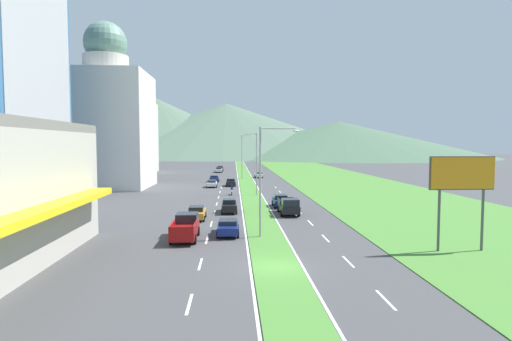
{
  "coord_description": "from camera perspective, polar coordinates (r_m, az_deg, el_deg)",
  "views": [
    {
      "loc": [
        -2.84,
        -26.6,
        8.14
      ],
      "look_at": [
        1.41,
        50.2,
        3.19
      ],
      "focal_mm": 28.92,
      "sensor_mm": 36.0,
      "label": 1
    }
  ],
  "objects": [
    {
      "name": "car_6",
      "position": [
        37.44,
        -3.89,
        -7.74
      ],
      "size": [
        1.96,
        4.48,
        1.39
      ],
      "rotation": [
        0.0,
        0.0,
        1.57
      ],
      "color": "navy",
      "rests_on": "ground_plane"
    },
    {
      "name": "lane_dash_right_8",
      "position": [
        63.81,
        4.01,
        -3.65
      ],
      "size": [
        0.16,
        2.8,
        0.01
      ],
      "primitive_type": "cube",
      "color": "silver",
      "rests_on": "ground_plane"
    },
    {
      "name": "lane_dash_right_6",
      "position": [
        50.05,
        6.03,
        -5.69
      ],
      "size": [
        0.16,
        2.8,
        0.01
      ],
      "primitive_type": "cube",
      "color": "silver",
      "rests_on": "ground_plane"
    },
    {
      "name": "lane_dash_right_7",
      "position": [
        56.91,
        4.9,
        -4.55
      ],
      "size": [
        0.16,
        2.8,
        0.01
      ],
      "primitive_type": "cube",
      "color": "silver",
      "rests_on": "ground_plane"
    },
    {
      "name": "lane_dash_left_6",
      "position": [
        49.47,
        -5.77,
        -5.8
      ],
      "size": [
        0.16,
        2.8,
        0.01
      ],
      "primitive_type": "cube",
      "color": "silver",
      "rests_on": "ground_plane"
    },
    {
      "name": "car_7",
      "position": [
        118.42,
        -5.16,
        0.11
      ],
      "size": [
        1.99,
        4.59,
        1.56
      ],
      "rotation": [
        0.0,
        0.0,
        1.57
      ],
      "color": "silver",
      "rests_on": "ground_plane"
    },
    {
      "name": "lane_dash_right_2",
      "position": [
        23.57,
        17.49,
        -16.69
      ],
      "size": [
        0.16,
        2.8,
        0.01
      ],
      "primitive_type": "cube",
      "color": "silver",
      "rests_on": "ground_plane"
    },
    {
      "name": "domed_building",
      "position": [
        82.02,
        -19.89,
        6.45
      ],
      "size": [
        15.24,
        15.24,
        30.59
      ],
      "color": "silver",
      "rests_on": "ground_plane"
    },
    {
      "name": "street_lamp_mid",
      "position": [
        65.39,
        -0.17,
        1.48
      ],
      "size": [
        2.75,
        0.29,
        9.89
      ],
      "color": "#99999E",
      "rests_on": "ground_plane"
    },
    {
      "name": "lane_dash_left_7",
      "position": [
        56.4,
        -5.45,
        -4.63
      ],
      "size": [
        0.16,
        2.8,
        0.01
      ],
      "primitive_type": "cube",
      "color": "silver",
      "rests_on": "ground_plane"
    },
    {
      "name": "lane_dash_left_8",
      "position": [
        63.36,
        -5.2,
        -3.71
      ],
      "size": [
        0.16,
        2.8,
        0.01
      ],
      "primitive_type": "cube",
      "color": "silver",
      "rests_on": "ground_plane"
    },
    {
      "name": "car_5",
      "position": [
        45.1,
        -8.22,
        -5.79
      ],
      "size": [
        1.89,
        4.23,
        1.46
      ],
      "rotation": [
        0.0,
        0.0,
        1.57
      ],
      "color": "#C6842D",
      "rests_on": "ground_plane"
    },
    {
      "name": "billboard_roadside",
      "position": [
        34.52,
        26.64,
        -1.03
      ],
      "size": [
        5.05,
        0.28,
        7.23
      ],
      "color": "#4C4C51",
      "rests_on": "ground_plane"
    },
    {
      "name": "ground_plane",
      "position": [
        27.96,
        2.87,
        -13.25
      ],
      "size": [
        600.0,
        600.0,
        0.0
      ],
      "primitive_type": "plane",
      "color": "#424244"
    },
    {
      "name": "grass_verge_right",
      "position": [
        90.08,
        11.93,
        -1.57
      ],
      "size": [
        24.0,
        240.0,
        0.06
      ],
      "primitive_type": "cube",
      "color": "#477F33",
      "rests_on": "ground_plane"
    },
    {
      "name": "grass_median",
      "position": [
        87.02,
        -1.28,
        -1.67
      ],
      "size": [
        3.2,
        240.0,
        0.06
      ],
      "primitive_type": "cube",
      "color": "#477F33",
      "rests_on": "ground_plane"
    },
    {
      "name": "lane_dash_left_4",
      "position": [
        35.71,
        -6.81,
        -9.52
      ],
      "size": [
        0.16,
        2.8,
        0.01
      ],
      "primitive_type": "cube",
      "color": "silver",
      "rests_on": "ground_plane"
    },
    {
      "name": "pickup_truck_0",
      "position": [
        47.81,
        4.54,
        -4.94
      ],
      "size": [
        2.18,
        5.4,
        2.0
      ],
      "rotation": [
        0.0,
        0.0,
        -1.57
      ],
      "color": "black",
      "rests_on": "ground_plane"
    },
    {
      "name": "edge_line_median_right",
      "position": [
        87.1,
        -0.13,
        -1.68
      ],
      "size": [
        0.16,
        240.0,
        0.01
      ],
      "primitive_type": "cube",
      "color": "silver",
      "rests_on": "ground_plane"
    },
    {
      "name": "car_1",
      "position": [
        125.24,
        -4.99,
        0.31
      ],
      "size": [
        1.91,
        4.51,
        1.58
      ],
      "rotation": [
        0.0,
        0.0,
        1.57
      ],
      "color": "black",
      "rests_on": "ground_plane"
    },
    {
      "name": "car_9",
      "position": [
        89.16,
        -5.79,
        -1.1
      ],
      "size": [
        1.98,
        4.62,
        1.43
      ],
      "rotation": [
        0.0,
        0.0,
        1.57
      ],
      "color": "navy",
      "rests_on": "ground_plane"
    },
    {
      "name": "midrise_colored",
      "position": [
        123.47,
        -16.85,
        4.38
      ],
      "size": [
        12.96,
        12.96,
        19.98
      ],
      "primitive_type": "cube",
      "color": "beige",
      "rests_on": "ground_plane"
    },
    {
      "name": "lane_dash_left_3",
      "position": [
        28.93,
        -7.71,
        -12.69
      ],
      "size": [
        0.16,
        2.8,
        0.01
      ],
      "primitive_type": "cube",
      "color": "silver",
      "rests_on": "ground_plane"
    },
    {
      "name": "lane_dash_right_5",
      "position": [
        43.24,
        7.53,
        -7.2
      ],
      "size": [
        0.16,
        2.8,
        0.01
      ],
      "primitive_type": "cube",
      "color": "silver",
      "rests_on": "ground_plane"
    },
    {
      "name": "motorcycle_rider",
      "position": [
        66.25,
        -3.38,
        -2.74
      ],
      "size": [
        0.36,
        2.0,
        1.8
      ],
      "rotation": [
        0.0,
        0.0,
        1.57
      ],
      "color": "black",
      "rests_on": "ground_plane"
    },
    {
      "name": "lane_dash_left_5",
      "position": [
        42.56,
        -6.21,
        -7.36
      ],
      "size": [
        0.16,
        2.8,
        0.01
      ],
      "primitive_type": "cube",
      "color": "silver",
      "rests_on": "ground_plane"
    },
    {
      "name": "car_4",
      "position": [
        80.13,
        -3.51,
        -1.62
      ],
      "size": [
        1.89,
        4.16,
        1.48
      ],
      "rotation": [
        0.0,
        0.0,
        1.57
      ],
      "color": "black",
      "rests_on": "ground_plane"
    },
    {
      "name": "edge_line_median_left",
      "position": [
        86.98,
        -2.44,
        -1.69
      ],
      "size": [
        0.16,
        240.0,
        0.01
      ],
      "primitive_type": "cube",
      "color": "silver",
      "rests_on": "ground_plane"
    },
    {
      "name": "car_8",
      "position": [
        49.3,
        -3.72,
        -4.88
      ],
      "size": [
        1.87,
        4.22,
        1.62
      ],
      "rotation": [
        0.0,
        0.0,
        1.57
      ],
      "color": "black",
      "rests_on": "ground_plane"
    },
    {
      "name": "street_lamp_far",
      "position": [
        95.06,
        -1.8,
        2.3
      ],
      "size": [
        2.79,
        0.3,
        10.33
      ],
      "color": "#99999E",
      "rests_on": "ground_plane"
    },
    {
      "name": "hill_far_left",
      "position": [
        307.21,
        -13.88,
        5.94
      ],
      "size": [
        182.38,
        182.38,
        41.62
      ],
      "primitive_type": "cone",
      "color": "#516B56",
      "rests_on": "ground_plane"
    },
    {
      "name": "hill_far_center",
      "position": [
        306.45,
        -4.15,
        5.7
      ],
      "size": [
        226.62,
        226.62,
        38.03
      ],
      "primitive_type": "cone",
      "color": "#516B56",
      "rests_on": "ground_plane"
    },
    {
      "name": "car_2",
      "position": [
        99.91,
        0.39,
        -0.58
      ],
      "size": [
        1.91,
        4.55,
        1.35
      ],
      "rotation": [
        0.0,
        0.0,
        -1.57
      ],
      "color": "silver",
      "rests_on": "ground_plane"
    },
    {
      "name": "lane_dash_right_3",
      "position": [
        29.91,
        12.64,
        -12.19
      ],
      "size": [
        0.16,
        2.8,
        0.01
      ],
      "primitive_type": "cube",
      "color": "silver",
      "rests_on": "ground_plane"
    },
    {
      "name": "car_3",
      "position": [
        78.28,
        -6.12,
        -1.79
      ],
      "size": [
        1.96,
        4.05,
        1.37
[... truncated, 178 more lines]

